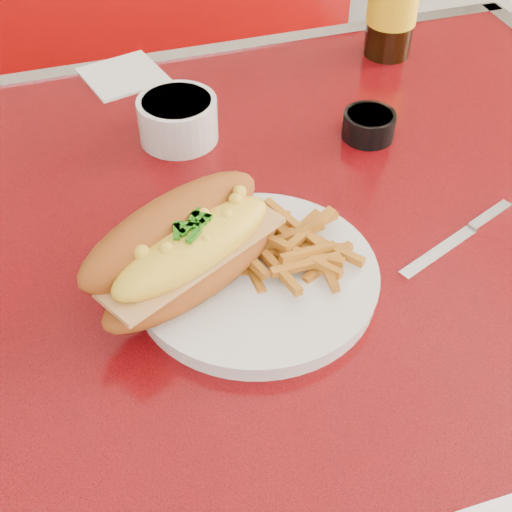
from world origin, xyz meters
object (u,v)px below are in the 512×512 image
object	(u,v)px
dinner_plate	(256,277)
fork	(213,274)
sauce_cup_right	(369,124)
knife	(467,232)
diner_table	(218,321)
mac_hoagie	(186,248)
gravy_ramekin	(178,118)
booth_bench_far	(132,164)

from	to	relation	value
dinner_plate	fork	bearing A→B (deg)	167.26
fork	sauce_cup_right	size ratio (longest dim) A/B	1.67
fork	knife	world-z (taller)	fork
diner_table	mac_hoagie	distance (m)	0.24
diner_table	fork	world-z (taller)	fork
gravy_ramekin	sauce_cup_right	bearing A→B (deg)	-16.74
diner_table	knife	bearing A→B (deg)	-19.88
gravy_ramekin	knife	bearing A→B (deg)	-46.70
dinner_plate	knife	size ratio (longest dim) A/B	1.81
fork	dinner_plate	bearing A→B (deg)	-100.22
mac_hoagie	fork	world-z (taller)	mac_hoagie
booth_bench_far	fork	size ratio (longest dim) A/B	8.76
diner_table	dinner_plate	xyz separation A→B (m)	(0.02, -0.10, 0.17)
sauce_cup_right	knife	bearing A→B (deg)	-82.46
mac_hoagie	sauce_cup_right	xyz separation A→B (m)	(0.29, 0.20, -0.04)
sauce_cup_right	knife	distance (m)	0.21
gravy_ramekin	sauce_cup_right	xyz separation A→B (m)	(0.24, -0.07, -0.01)
fork	gravy_ramekin	distance (m)	0.27
diner_table	dinner_plate	bearing A→B (deg)	-79.03
sauce_cup_right	booth_bench_far	bearing A→B (deg)	108.93
fork	gravy_ramekin	xyz separation A→B (m)	(0.03, 0.27, 0.01)
booth_bench_far	knife	distance (m)	1.06
dinner_plate	knife	xyz separation A→B (m)	(0.25, 0.00, -0.01)
diner_table	fork	bearing A→B (deg)	-104.35
fork	booth_bench_far	bearing A→B (deg)	1.04
gravy_ramekin	knife	distance (m)	0.38
dinner_plate	gravy_ramekin	distance (m)	0.28
diner_table	fork	distance (m)	0.20
diner_table	sauce_cup_right	xyz separation A→B (m)	(0.24, 0.11, 0.18)
dinner_plate	sauce_cup_right	bearing A→B (deg)	43.82
diner_table	mac_hoagie	xyz separation A→B (m)	(-0.05, -0.09, 0.22)
sauce_cup_right	dinner_plate	bearing A→B (deg)	-136.18
booth_bench_far	dinner_plate	xyz separation A→B (m)	(0.02, -0.91, 0.49)
diner_table	gravy_ramekin	world-z (taller)	gravy_ramekin
fork	sauce_cup_right	xyz separation A→B (m)	(0.26, 0.20, 0.00)
booth_bench_far	fork	distance (m)	1.03
dinner_plate	gravy_ramekin	size ratio (longest dim) A/B	2.43
diner_table	fork	size ratio (longest dim) A/B	8.98
diner_table	fork	xyz separation A→B (m)	(-0.02, -0.09, 0.18)
booth_bench_far	dinner_plate	distance (m)	1.04
booth_bench_far	mac_hoagie	xyz separation A→B (m)	(-0.05, -0.90, 0.54)
fork	knife	bearing A→B (deg)	-88.73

